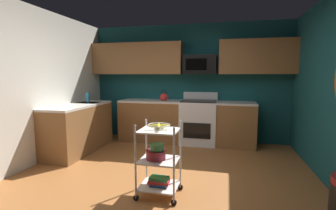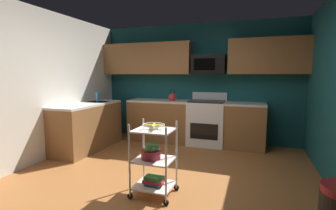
% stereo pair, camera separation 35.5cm
% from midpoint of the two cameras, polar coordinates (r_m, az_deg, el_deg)
% --- Properties ---
extents(floor, '(4.40, 4.80, 0.04)m').
position_cam_midpoint_polar(floor, '(3.65, -4.76, -17.49)').
color(floor, '#995B2D').
rests_on(floor, ground).
extents(wall_back, '(4.52, 0.06, 2.60)m').
position_cam_midpoint_polar(wall_back, '(5.68, 2.83, 5.06)').
color(wall_back, '#14474C').
rests_on(wall_back, ground).
extents(wall_left, '(0.06, 4.80, 2.60)m').
position_cam_midpoint_polar(wall_left, '(4.55, -32.72, 3.49)').
color(wall_left, silver).
rests_on(wall_left, ground).
extents(counter_run, '(3.66, 2.21, 0.92)m').
position_cam_midpoint_polar(counter_run, '(5.26, -6.09, -4.31)').
color(counter_run, brown).
rests_on(counter_run, ground).
extents(oven_range, '(0.76, 0.65, 1.10)m').
position_cam_midpoint_polar(oven_range, '(5.40, 5.16, -3.84)').
color(oven_range, white).
rests_on(oven_range, ground).
extents(upper_cabinets, '(4.40, 0.33, 0.70)m').
position_cam_midpoint_polar(upper_cabinets, '(5.51, 1.81, 10.73)').
color(upper_cabinets, brown).
extents(microwave, '(0.70, 0.39, 0.40)m').
position_cam_midpoint_polar(microwave, '(5.42, 5.47, 9.17)').
color(microwave, black).
extents(rolling_cart, '(0.53, 0.43, 0.91)m').
position_cam_midpoint_polar(rolling_cart, '(3.12, -5.41, -12.46)').
color(rolling_cart, silver).
rests_on(rolling_cart, ground).
extents(fruit_bowl, '(0.27, 0.27, 0.07)m').
position_cam_midpoint_polar(fruit_bowl, '(3.01, -5.50, -4.82)').
color(fruit_bowl, silver).
rests_on(fruit_bowl, rolling_cart).
extents(mixing_bowl_large, '(0.25, 0.25, 0.11)m').
position_cam_midpoint_polar(mixing_bowl_large, '(3.11, -6.13, -11.22)').
color(mixing_bowl_large, maroon).
rests_on(mixing_bowl_large, rolling_cart).
extents(mixing_bowl_small, '(0.18, 0.18, 0.08)m').
position_cam_midpoint_polar(mixing_bowl_small, '(3.07, -5.91, -9.56)').
color(mixing_bowl_small, '#387F4C').
rests_on(mixing_bowl_small, rolling_cart).
extents(book_stack, '(0.27, 0.19, 0.11)m').
position_cam_midpoint_polar(book_stack, '(3.22, -5.35, -17.00)').
color(book_stack, '#1E4C8C').
rests_on(book_stack, rolling_cart).
extents(kettle, '(0.21, 0.18, 0.26)m').
position_cam_midpoint_polar(kettle, '(5.49, -2.78, 1.82)').
color(kettle, red).
rests_on(kettle, counter_run).
extents(dish_soap_bottle, '(0.06, 0.06, 0.20)m').
position_cam_midpoint_polar(dish_soap_bottle, '(5.40, -19.72, 1.58)').
color(dish_soap_bottle, '#2D8CBF').
rests_on(dish_soap_bottle, counter_run).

